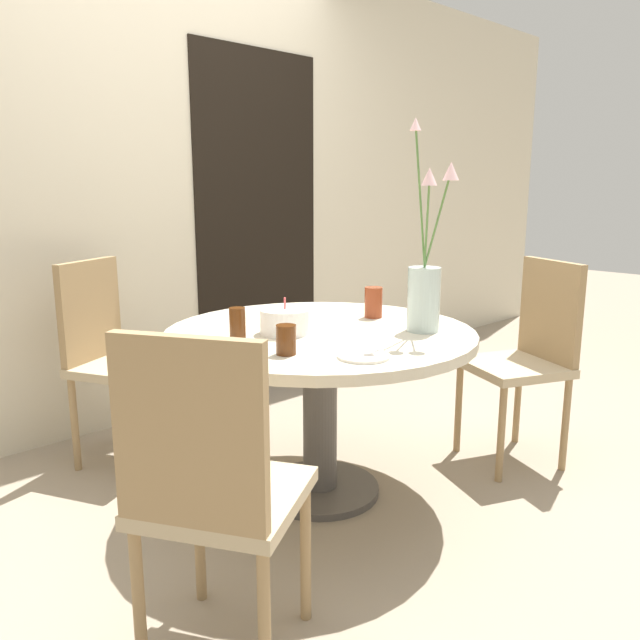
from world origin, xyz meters
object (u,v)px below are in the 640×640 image
at_px(chair_near_front, 111,348).
at_px(drink_glass_0, 373,302).
at_px(flower_vase, 425,285).
at_px(side_plate, 364,356).
at_px(drink_glass_2, 237,324).
at_px(chair_left_flank, 529,348).
at_px(chair_far_back, 211,482).
at_px(birthday_cake, 285,321).
at_px(drink_glass_1, 286,340).

height_order(chair_near_front, drink_glass_0, chair_near_front).
distance_m(chair_near_front, flower_vase, 1.46).
distance_m(side_plate, drink_glass_2, 0.51).
bearing_deg(drink_glass_2, chair_left_flank, -21.00).
xyz_separation_m(drink_glass_0, drink_glass_2, (-0.68, 0.06, -0.00)).
xyz_separation_m(chair_near_front, side_plate, (0.28, -1.31, 0.17)).
bearing_deg(side_plate, chair_far_back, -170.08).
height_order(chair_far_back, drink_glass_0, chair_far_back).
relative_size(chair_near_front, drink_glass_2, 7.49).
height_order(side_plate, drink_glass_0, drink_glass_0).
distance_m(chair_near_front, birthday_cake, 0.94).
height_order(chair_far_back, drink_glass_1, chair_far_back).
height_order(chair_near_front, birthday_cake, chair_near_front).
bearing_deg(side_plate, chair_near_front, 101.93).
bearing_deg(drink_glass_0, chair_near_front, 131.60).
bearing_deg(drink_glass_0, drink_glass_2, 174.84).
bearing_deg(chair_near_front, drink_glass_0, -75.10).
bearing_deg(flower_vase, birthday_cake, 139.53).
distance_m(flower_vase, side_plate, 0.50).
bearing_deg(birthday_cake, flower_vase, -40.47).
height_order(chair_left_flank, flower_vase, flower_vase).
relative_size(chair_far_back, drink_glass_0, 7.02).
xyz_separation_m(chair_left_flank, drink_glass_1, (-1.27, 0.22, 0.22)).
height_order(chair_far_back, drink_glass_2, chair_far_back).
bearing_deg(birthday_cake, chair_near_front, 110.22).
bearing_deg(chair_left_flank, chair_far_back, -62.62).
relative_size(side_plate, drink_glass_1, 1.74).
relative_size(chair_far_back, drink_glass_2, 7.49).
bearing_deg(flower_vase, chair_far_back, -169.24).
relative_size(side_plate, drink_glass_2, 1.42).
bearing_deg(flower_vase, drink_glass_1, 169.51).
xyz_separation_m(chair_near_front, drink_glass_1, (0.12, -1.10, 0.22)).
bearing_deg(drink_glass_1, birthday_cake, 50.14).
distance_m(chair_left_flank, birthday_cake, 1.18).
bearing_deg(side_plate, drink_glass_2, 109.12).
bearing_deg(drink_glass_2, flower_vase, -31.60).
distance_m(chair_near_front, drink_glass_0, 1.22).
distance_m(flower_vase, drink_glass_2, 0.74).
xyz_separation_m(side_plate, drink_glass_0, (0.52, 0.42, 0.06)).
relative_size(chair_near_front, chair_left_flank, 1.00).
bearing_deg(chair_far_back, drink_glass_1, -89.00).
bearing_deg(flower_vase, side_plate, -167.97).
distance_m(chair_far_back, drink_glass_1, 0.66).
height_order(birthday_cake, drink_glass_2, birthday_cake).
xyz_separation_m(chair_far_back, flower_vase, (1.15, 0.22, 0.35)).
bearing_deg(chair_near_front, birthday_cake, -96.48).
bearing_deg(drink_glass_1, chair_far_back, -148.16).
height_order(drink_glass_1, drink_glass_2, drink_glass_2).
bearing_deg(chair_near_front, chair_left_flank, -70.32).
xyz_separation_m(chair_left_flank, drink_glass_0, (-0.59, 0.43, 0.23)).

